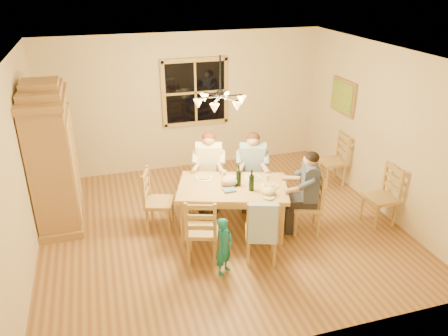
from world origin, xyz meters
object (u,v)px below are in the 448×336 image
object	(u,v)px
chandelier	(220,100)
chair_end_right	(306,213)
wine_bottle_a	(239,176)
chair_far_left	(209,189)
adult_plaid_man	(253,161)
chair_spare_back	(332,169)
chair_far_right	(252,189)
child	(224,246)
adult_slate_man	(309,182)
chair_near_right	(261,241)
chair_end_left	(160,211)
armoire	(53,160)
chair_spare_front	(379,206)
wine_bottle_b	(252,180)
chair_near_left	(202,240)
dining_table	(233,192)
adult_woman	(209,160)

from	to	relation	value
chandelier	chair_end_right	distance (m)	2.22
chair_end_right	wine_bottle_a	world-z (taller)	wine_bottle_a
wine_bottle_a	chair_far_left	bearing A→B (deg)	104.64
adult_plaid_man	chair_spare_back	bearing A→B (deg)	-149.62
chair_far_right	child	distance (m)	1.92
chair_far_left	adult_slate_man	xyz separation A→B (m)	(1.23, -1.22, 0.54)
chair_near_right	chandelier	bearing A→B (deg)	125.43
chair_end_right	chair_spare_back	world-z (taller)	same
chair_end_left	chair_end_right	bearing A→B (deg)	90.00
armoire	chair_spare_front	world-z (taller)	armoire
chandelier	child	bearing A→B (deg)	-103.77
adult_plaid_man	adult_slate_man	xyz separation A→B (m)	(0.53, -0.99, 0.00)
chair_far_right	wine_bottle_a	size ratio (longest dim) A/B	3.00
chair_near_right	chair_end_left	bearing A→B (deg)	153.43
armoire	chair_far_right	size ratio (longest dim) A/B	2.32
adult_plaid_man	wine_bottle_b	size ratio (longest dim) A/B	2.65
chair_near_right	wine_bottle_b	size ratio (longest dim) A/B	3.00
chair_near_left	adult_slate_man	world-z (taller)	adult_slate_man
dining_table	adult_woman	distance (m)	0.90
wine_bottle_a	chair_spare_back	bearing A→B (deg)	24.92
adult_woman	adult_plaid_man	size ratio (longest dim) A/B	1.00
dining_table	adult_woman	world-z (taller)	adult_woman
chandelier	chair_far_left	world-z (taller)	chandelier
dining_table	chair_end_left	distance (m)	1.19
child	chair_spare_front	world-z (taller)	chair_spare_front
chair_spare_front	chair_spare_back	distance (m)	1.50
dining_table	chair_end_left	size ratio (longest dim) A/B	1.89
chair_far_right	child	xyz separation A→B (m)	(-0.98, -1.64, 0.12)
wine_bottle_b	wine_bottle_a	bearing A→B (deg)	124.88
dining_table	chair_near_right	xyz separation A→B (m)	(0.14, -0.86, -0.35)
wine_bottle_b	child	size ratio (longest dim) A/B	0.39
chair_end_left	chair_spare_back	xyz separation A→B (m)	(3.37, 0.65, 0.00)
chair_far_left	chair_end_right	size ratio (longest dim) A/B	1.00
adult_slate_man	chair_spare_back	xyz separation A→B (m)	(1.21, 1.36, -0.54)
chair_far_left	adult_woman	distance (m)	0.54
child	chair_near_left	bearing A→B (deg)	73.17
armoire	chair_far_left	distance (m)	2.56
wine_bottle_b	chair_spare_back	world-z (taller)	wine_bottle_b
chair_far_left	chair_end_right	world-z (taller)	same
chair_end_left	chair_end_right	xyz separation A→B (m)	(2.16, -0.72, 0.00)
dining_table	chair_near_right	bearing A→B (deg)	-80.50
adult_woman	chair_near_left	bearing A→B (deg)	90.00
wine_bottle_a	chair_spare_front	bearing A→B (deg)	-12.19
armoire	chair_far_right	bearing A→B (deg)	-7.87
dining_table	chair_end_right	bearing A→B (deg)	-18.39
dining_table	adult_plaid_man	size ratio (longest dim) A/B	2.14
chair_far_left	child	bearing A→B (deg)	99.62
chair_end_right	adult_woman	world-z (taller)	adult_woman
adult_slate_man	wine_bottle_a	xyz separation A→B (m)	(-0.99, 0.34, 0.08)
chair_far_left	chair_far_right	bearing A→B (deg)	180.00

